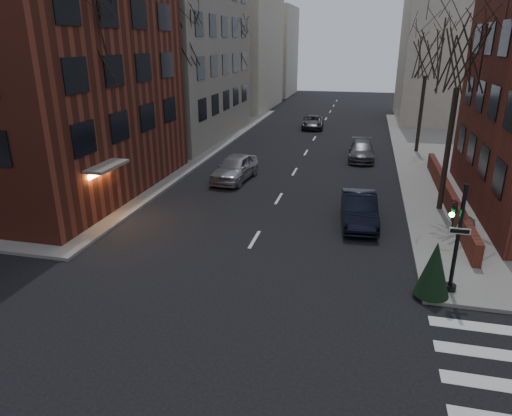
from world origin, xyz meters
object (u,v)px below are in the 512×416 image
Objects in this scene: tree_left_c at (235,47)px; traffic_signal at (455,245)px; car_lane_silver at (235,168)px; car_lane_gray at (362,151)px; parked_sedan at (359,209)px; tree_left_b at (181,37)px; tree_right_a at (462,54)px; car_lane_far at (313,122)px; tree_right_b at (428,56)px; evergreen_shrub at (434,269)px; streetlamp_near at (171,111)px; streetlamp_far at (246,85)px; sandwich_board at (467,226)px; tree_left_a at (86,44)px.

traffic_signal is at bearing -61.64° from tree_left_c.
car_lane_silver is 1.03× the size of car_lane_gray.
parked_sedan is at bearing 118.57° from traffic_signal.
tree_right_a is at bearing -24.44° from tree_left_b.
tree_right_a reaches higher than car_lane_far.
tree_left_b is 19.35m from tree_right_a.
tree_left_b is at bearing -161.18° from tree_right_b.
car_lane_silver is 2.39× the size of evergreen_shrub.
streetlamp_near reaches higher than car_lane_gray.
tree_left_c is 36.04m from evergreen_shrub.
tree_left_b is 1.11× the size of tree_right_a.
sandwich_board is (17.65, -27.70, -3.59)m from streetlamp_far.
tree_left_a is 1.63× the size of streetlamp_near.
tree_left_a is at bearing 163.35° from traffic_signal.
car_lane_gray is (12.65, -13.32, -3.55)m from streetlamp_far.
car_lane_far is at bearing 73.70° from tree_left_a.
traffic_signal is 0.39× the size of tree_left_a.
car_lane_silver is (-12.30, -10.93, -6.76)m from tree_right_b.
streetlamp_near is (-17.00, 4.00, -3.79)m from tree_right_a.
tree_right_a is at bearing -68.84° from car_lane_gray.
evergreen_shrub is at bearing -43.66° from car_lane_silver.
traffic_signal is at bearing -80.96° from car_lane_gray.
streetlamp_far is at bearing 132.51° from car_lane_gray.
car_lane_far is 4.70× the size of sandwich_board.
streetlamp_near is at bearing -153.19° from car_lane_gray.
traffic_signal is 7.07m from parked_sedan.
traffic_signal is at bearing -66.45° from parked_sedan.
tree_left_b reaches higher than parked_sedan.
sandwich_board is at bearing 69.63° from evergreen_shrub.
tree_right_b reaches higher than streetlamp_far.
tree_right_b is (17.60, -8.00, -0.44)m from tree_left_c.
car_lane_gray reaches higher than sandwich_board.
car_lane_silver reaches higher than sandwich_board.
streetlamp_far is 1.34× the size of parked_sedan.
traffic_signal is at bearing -38.87° from streetlamp_near.
tree_right_a reaches higher than tree_right_b.
tree_left_b is at bearing 135.91° from parked_sedan.
tree_left_c is (-16.74, 31.01, 6.12)m from traffic_signal.
traffic_signal is 20.02m from car_lane_gray.
evergreen_shrub is at bearing -82.97° from car_lane_gray.
sandwich_board is (4.85, -0.82, -0.12)m from parked_sedan.
tree_left_a is 10.26× the size of sandwich_board.
car_lane_gray is at bearing 98.04° from evergreen_shrub.
tree_left_a reaches higher than tree_left_c.
tree_left_a is 19.86m from sandwich_board.
car_lane_silver is at bearing 130.69° from evergreen_shrub.
tree_right_b is 8.81m from car_lane_gray.
tree_left_c is at bearing 90.00° from tree_left_a.
tree_left_c is at bearing 118.36° from traffic_signal.
streetlamp_near is 1.00× the size of streetlamp_far.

